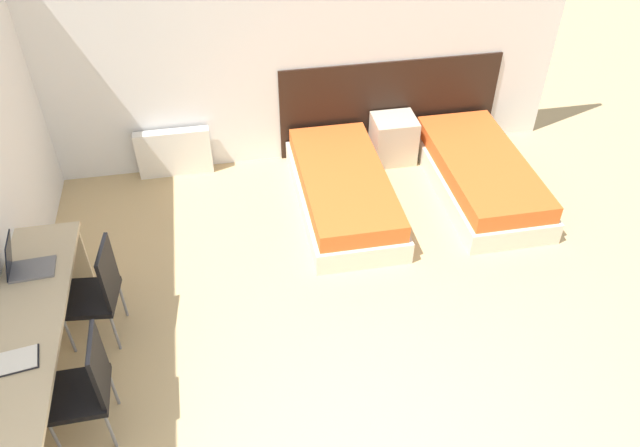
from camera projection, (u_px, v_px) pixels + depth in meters
wall_back at (286, 47)px, 6.46m from camera, size 6.10×0.05×2.70m
headboard_panel at (389, 106)px, 7.11m from camera, size 2.53×0.03×1.10m
bed_near_window at (343, 191)px, 6.47m from camera, size 0.93×1.96×0.42m
bed_near_door at (480, 175)px, 6.68m from camera, size 0.93×1.96×0.42m
nightstand at (393, 139)px, 7.11m from camera, size 0.48×0.42×0.53m
radiator at (174, 153)px, 6.88m from camera, size 0.81×0.12×0.55m
desk at (32, 335)px, 4.51m from camera, size 0.52×2.13×0.75m
chair_near_laptop at (97, 290)px, 4.95m from camera, size 0.47×0.47×0.95m
chair_near_notebook at (86, 385)px, 4.27m from camera, size 0.43×0.43×0.95m
laptop at (24, 265)px, 4.74m from camera, size 0.35×0.26×0.34m
open_notebook at (13, 362)px, 4.12m from camera, size 0.35×0.25×0.02m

